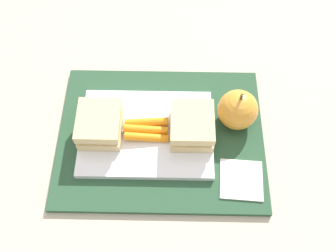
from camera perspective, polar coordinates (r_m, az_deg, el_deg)
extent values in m
plane|color=#B7AD99|center=(0.68, -1.06, -1.73)|extent=(2.40, 2.40, 0.00)
cube|color=#284C33|center=(0.67, -1.07, -1.53)|extent=(0.36, 0.28, 0.01)
cube|color=white|center=(0.66, -3.24, -1.05)|extent=(0.23, 0.17, 0.01)
cube|color=#DBC189|center=(0.66, -10.08, -0.31)|extent=(0.07, 0.08, 0.02)
cube|color=beige|center=(0.65, -10.25, 0.25)|extent=(0.07, 0.07, 0.01)
cube|color=#DBC189|center=(0.64, -10.43, 0.83)|extent=(0.07, 0.08, 0.02)
cube|color=#DBC189|center=(0.65, 3.57, -0.53)|extent=(0.07, 0.08, 0.02)
cube|color=beige|center=(0.64, 3.64, 0.03)|extent=(0.07, 0.07, 0.01)
cube|color=#DBC189|center=(0.63, 3.70, 0.62)|extent=(0.07, 0.08, 0.02)
cylinder|color=orange|center=(0.64, -3.26, -1.71)|extent=(0.08, 0.01, 0.02)
cylinder|color=orange|center=(0.65, -3.37, -0.54)|extent=(0.08, 0.01, 0.02)
cylinder|color=orange|center=(0.66, -3.24, 0.57)|extent=(0.08, 0.01, 0.02)
sphere|color=gold|center=(0.66, 10.44, 2.42)|extent=(0.07, 0.07, 0.07)
cylinder|color=brown|center=(0.63, 11.02, 4.35)|extent=(0.01, 0.01, 0.01)
cube|color=white|center=(0.64, 10.97, -7.93)|extent=(0.07, 0.07, 0.00)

